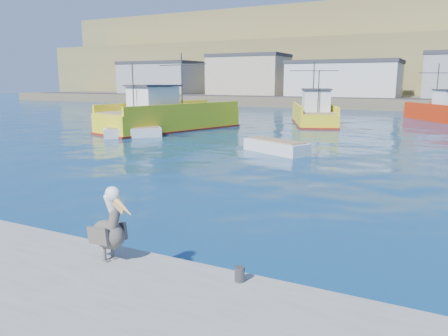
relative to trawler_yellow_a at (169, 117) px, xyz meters
name	(u,v)px	position (x,y,z in m)	size (l,w,h in m)	color
ground	(196,230)	(15.61, -21.65, -1.16)	(260.00, 260.00, 0.00)	navy
dock_bollards	(141,252)	(16.21, -25.05, -0.51)	(36.20, 0.20, 0.30)	#4C4C4C
far_shore	(423,61)	(15.62, 87.55, 7.82)	(200.00, 81.00, 24.00)	brown
trawler_yellow_a	(169,117)	(0.00, 0.00, 0.00)	(8.03, 14.17, 6.79)	yellow
trawler_yellow_b	(314,115)	(10.07, 10.81, -0.17)	(7.17, 10.81, 6.38)	yellow
boat_orange	(441,111)	(21.34, 21.38, -0.10)	(7.80, 9.26, 6.16)	red
skiff_left	(133,133)	(0.20, -5.31, -0.86)	(4.21, 4.09, 0.95)	silver
skiff_mid	(276,148)	(12.76, -7.22, -0.85)	(4.62, 3.33, 0.96)	silver
pelican	(109,229)	(15.67, -25.39, 0.06)	(1.36, 0.72, 1.68)	#595451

